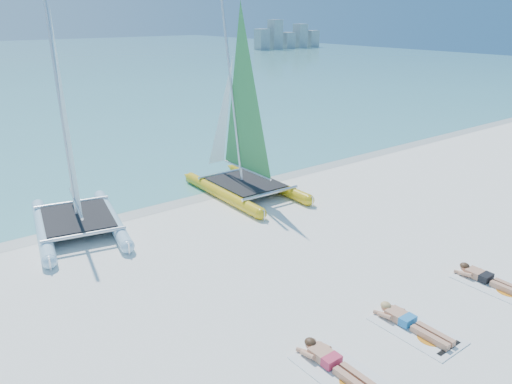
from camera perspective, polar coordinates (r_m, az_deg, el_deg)
ground at (r=13.85m, az=3.68°, el=-6.94°), size 140.00×140.00×0.00m
wet_sand_strip at (r=17.99m, az=-7.91°, el=-0.60°), size 140.00×1.40×0.01m
distant_skyline at (r=94.49m, az=3.53°, el=17.24°), size 14.00×2.00×5.00m
catamaran_blue at (r=15.57m, az=-20.46°, el=2.92°), size 3.35×5.37×6.81m
catamaran_yellow at (r=18.00m, az=-2.16°, el=6.88°), size 2.57×5.50×6.96m
towel_a at (r=9.85m, az=9.63°, el=-19.68°), size 1.00×1.85×0.02m
sunbather_a at (r=9.88m, az=8.81°, el=-18.67°), size 0.37×1.73×0.26m
towel_b at (r=11.26m, az=17.85°, el=-14.82°), size 1.00×1.85×0.02m
sunbather_b at (r=11.28m, az=17.10°, el=-13.97°), size 0.37×1.73×0.26m
towel_c at (r=13.56m, az=25.59°, el=-9.61°), size 1.00×1.85×0.02m
sunbather_c at (r=13.58m, az=24.94°, el=-8.94°), size 0.37×1.73×0.26m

